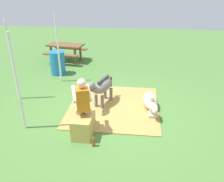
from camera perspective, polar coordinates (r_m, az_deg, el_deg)
ground_plane at (r=6.48m, az=-0.22°, el=-4.95°), size 24.00×24.00×0.00m
hay_patch at (r=6.72m, az=0.50°, el=-3.64°), size 2.63×2.48×0.02m
hay_bale at (r=5.53m, az=-6.89°, el=-8.07°), size 0.72×0.43×0.49m
person_seated at (r=5.40m, az=-7.20°, el=-2.56°), size 0.72×0.55×1.37m
pony_standing at (r=6.56m, az=-2.41°, el=0.95°), size 1.30×0.63×0.92m
pony_lying at (r=6.63m, az=9.28°, el=-2.70°), size 1.35×0.50×0.42m
soda_bottle at (r=5.19m, az=-4.52°, el=-11.95°), size 0.07×0.07×0.27m
water_barrel at (r=9.12m, az=-12.98°, el=6.61°), size 0.55×0.55×0.87m
tent_pole_left at (r=5.66m, az=-21.83°, el=1.55°), size 0.06×0.06×2.32m
tent_pole_right at (r=8.20m, az=-12.86°, el=9.83°), size 0.06×0.06×2.32m
tent_pole_mid at (r=7.28m, az=-22.92°, el=6.50°), size 0.06×0.06×2.32m
picnic_bench at (r=10.50m, az=-11.10°, el=10.07°), size 1.52×1.69×0.75m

